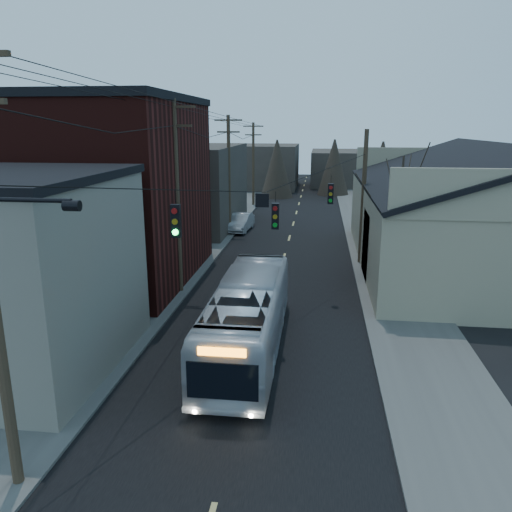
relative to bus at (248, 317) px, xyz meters
The scene contains 13 objects.
road_surface 18.80m from the bus, 88.83° to the left, with size 9.00×110.00×0.02m, color black.
sidewalk_left 19.76m from the bus, 108.08° to the left, with size 4.00×110.00×0.12m, color #474744.
sidewalk_right 20.01m from the bus, 69.83° to the left, with size 4.00×110.00×0.12m, color #474744.
building_clapboard 9.14m from the bus, 165.28° to the right, with size 8.00×8.00×7.00m, color slate.
building_brick 13.46m from the bus, 137.75° to the left, with size 10.00×12.00×10.00m, color black.
building_left_far 26.44m from the bus, 110.23° to the left, with size 9.00×14.00×7.00m, color #362F2B.
warehouse 19.22m from the bus, 45.74° to the left, with size 16.16×20.60×7.73m.
building_far_left 54.05m from the bus, 95.97° to the left, with size 10.00×12.00×6.00m, color #362F2B.
building_far_right 59.21m from the bus, 82.83° to the left, with size 12.00×14.00×5.00m, color #362F2B.
bare_tree 11.32m from the bus, 51.76° to the left, with size 0.40×0.40×7.20m, color black.
utility_lines 13.62m from the bus, 101.97° to the left, with size 11.24×45.28×10.50m.
bus is the anchor object (origin of this frame).
parked_car 23.36m from the bus, 99.65° to the left, with size 1.56×4.48×1.48m, color #94979B.
Camera 1 is at (2.23, -6.79, 8.74)m, focal length 35.00 mm.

